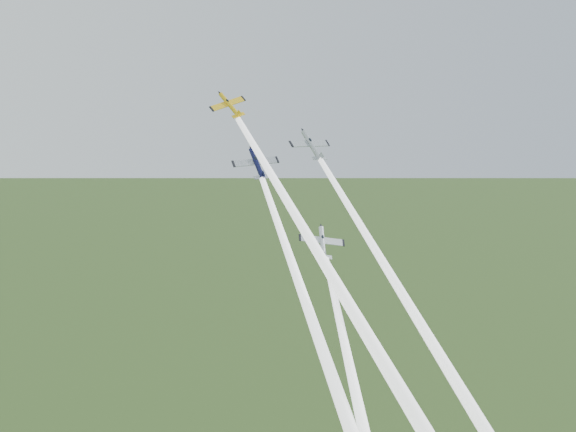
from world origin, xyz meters
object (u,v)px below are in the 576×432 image
object	(u,v)px
plane_navy	(257,164)
plane_silver_low	(322,242)
plane_yellow	(230,105)
plane_silver_right	(312,145)

from	to	relation	value
plane_navy	plane_silver_low	bearing A→B (deg)	-16.01
plane_yellow	plane_navy	world-z (taller)	plane_yellow
plane_navy	plane_silver_right	distance (m)	14.05
plane_yellow	plane_silver_right	world-z (taller)	plane_yellow
plane_yellow	plane_silver_low	bearing A→B (deg)	-41.44
plane_navy	plane_yellow	bearing A→B (deg)	132.92
plane_yellow	plane_navy	size ratio (longest dim) A/B	0.85
plane_yellow	plane_silver_low	xyz separation A→B (m)	(12.86, -8.52, -22.98)
plane_yellow	plane_silver_right	size ratio (longest dim) A/B	0.80
plane_silver_low	plane_navy	bearing A→B (deg)	175.38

